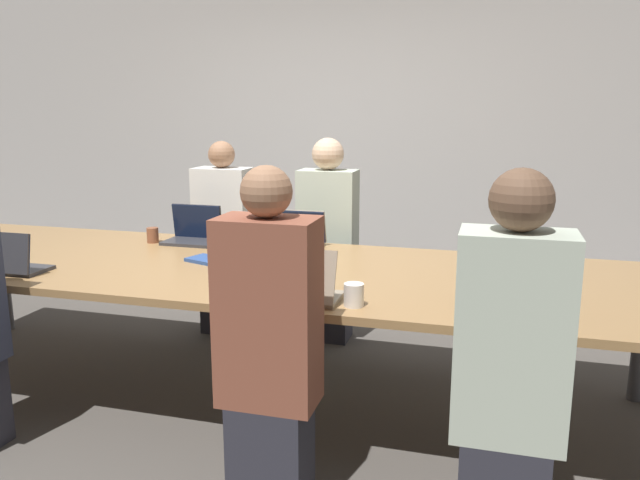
# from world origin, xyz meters

# --- Properties ---
(ground_plane) EXTENTS (24.00, 24.00, 0.00)m
(ground_plane) POSITION_xyz_m (0.00, 0.00, 0.00)
(ground_plane) COLOR #4C4742
(curtain_wall) EXTENTS (12.00, 0.06, 2.80)m
(curtain_wall) POSITION_xyz_m (0.00, 2.27, 1.40)
(curtain_wall) COLOR #BCB7B2
(curtain_wall) RESTS_ON ground_plane
(conference_table) EXTENTS (4.69, 1.40, 0.77)m
(conference_table) POSITION_xyz_m (0.00, 0.00, 0.73)
(conference_table) COLOR #9E7547
(conference_table) RESTS_ON ground_plane
(laptop_near_midright) EXTENTS (0.36, 0.25, 0.25)m
(laptop_near_midright) POSITION_xyz_m (0.49, -0.55, 0.85)
(laptop_near_midright) COLOR gray
(laptop_near_midright) RESTS_ON conference_table
(person_near_midright) EXTENTS (0.40, 0.24, 1.43)m
(person_near_midright) POSITION_xyz_m (0.48, -0.92, 0.69)
(person_near_midright) COLOR #2D2D38
(person_near_midright) RESTS_ON ground_plane
(cup_near_midright) EXTENTS (0.09, 0.09, 0.10)m
(cup_near_midright) POSITION_xyz_m (0.75, -0.55, 0.82)
(cup_near_midright) COLOR white
(cup_near_midright) RESTS_ON conference_table
(laptop_near_right) EXTENTS (0.34, 0.27, 0.27)m
(laptop_near_right) POSITION_xyz_m (1.42, -0.50, 0.85)
(laptop_near_right) COLOR gray
(laptop_near_right) RESTS_ON conference_table
(person_near_right) EXTENTS (0.40, 0.24, 1.44)m
(person_near_right) POSITION_xyz_m (1.42, -0.95, 0.70)
(person_near_right) COLOR #2D2D38
(person_near_right) RESTS_ON ground_plane
(laptop_far_center) EXTENTS (0.32, 0.23, 0.23)m
(laptop_far_center) POSITION_xyz_m (0.14, 0.56, 0.84)
(laptop_far_center) COLOR gray
(laptop_far_center) RESTS_ON conference_table
(person_far_center) EXTENTS (0.40, 0.24, 1.44)m
(person_far_center) POSITION_xyz_m (0.21, 1.00, 0.70)
(person_far_center) COLOR #2D2D38
(person_far_center) RESTS_ON ground_plane
(laptop_far_midleft) EXTENTS (0.35, 0.24, 0.24)m
(laptop_far_midleft) POSITION_xyz_m (-0.57, 0.49, 0.84)
(laptop_far_midleft) COLOR #333338
(laptop_far_midleft) RESTS_ON conference_table
(person_far_midleft) EXTENTS (0.40, 0.24, 1.41)m
(person_far_midleft) POSITION_xyz_m (-0.56, 0.94, 0.68)
(person_far_midleft) COLOR #2D2D38
(person_far_midleft) RESTS_ON ground_plane
(cup_far_midleft) EXTENTS (0.08, 0.08, 0.10)m
(cup_far_midleft) POSITION_xyz_m (-0.82, 0.41, 0.82)
(cup_far_midleft) COLOR brown
(cup_far_midleft) RESTS_ON conference_table
(laptop_near_left) EXTENTS (0.32, 0.23, 0.23)m
(laptop_near_left) POSITION_xyz_m (-1.14, -0.50, 0.84)
(laptop_near_left) COLOR #333338
(laptop_near_left) RESTS_ON conference_table
(stapler) EXTENTS (0.05, 0.15, 0.05)m
(stapler) POSITION_xyz_m (0.12, -0.24, 0.80)
(stapler) COLOR black
(stapler) RESTS_ON conference_table
(notebook) EXTENTS (0.26, 0.22, 0.02)m
(notebook) POSITION_xyz_m (-0.25, 0.03, 0.78)
(notebook) COLOR #2D4C8C
(notebook) RESTS_ON conference_table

